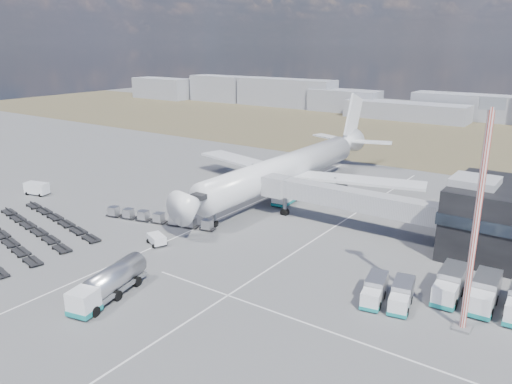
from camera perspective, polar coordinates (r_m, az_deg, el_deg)
The scene contains 14 objects.
ground at distance 75.67m, azimuth -9.05°, elevation -5.90°, with size 420.00×420.00×0.00m, color #565659.
grass_strip at distance 169.52m, azimuth 17.75°, elevation 6.16°, with size 420.00×90.00×0.01m, color #4D442E.
lane_markings at distance 71.86m, azimuth -1.70°, elevation -6.94°, with size 47.12×110.00×0.01m.
jet_bridge at distance 81.16m, azimuth 9.15°, elevation -0.53°, with size 30.30×3.80×7.05m.
airliner at distance 98.53m, azimuth 3.94°, elevation 2.87°, with size 51.59×64.53×17.62m.
skyline at distance 210.21m, azimuth 17.42°, elevation 10.01°, with size 294.41×26.56×24.09m.
fuel_tanker at distance 61.68m, azimuth -16.49°, elevation -9.99°, with size 5.23×11.72×3.68m.
pushback_tug at distance 75.78m, azimuth -11.27°, elevation -5.37°, with size 3.36×1.89×1.50m, color silver.
utility_van at distance 107.08m, azimuth -23.77°, elevation 0.34°, with size 4.68×2.12×2.47m, color silver.
catering_truck at distance 92.96m, azimuth 3.42°, elevation -0.35°, with size 3.45×7.00×3.10m.
service_trucks_near at distance 60.23m, azimuth 14.84°, elevation -11.04°, with size 6.27×7.08×2.50m.
service_trucks_far at distance 63.16m, azimuth 24.63°, elevation -10.41°, with size 10.41×8.05×3.07m.
uld_row at distance 84.33m, azimuth -11.04°, elevation -2.91°, with size 20.21×6.27×1.58m.
floodlight_mast at distance 53.58m, azimuth 23.90°, elevation -3.04°, with size 2.30×1.86×24.05m.
Camera 1 is at (49.31, -49.60, 28.88)m, focal length 35.00 mm.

